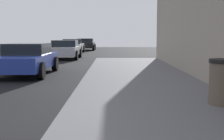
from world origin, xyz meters
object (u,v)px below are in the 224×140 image
Objects in this scene: car_blue at (28,59)px; car_white at (73,46)px; car_silver at (66,49)px; car_black at (86,44)px.

car_blue is 16.12m from car_white.
car_silver and car_black have the same top height.
car_black is at bearing -91.51° from car_blue.
car_white and car_black have the same top height.
car_black is (0.34, 13.20, 0.00)m from car_silver.
car_black is (0.70, 6.00, -0.00)m from car_white.
car_blue is at bearing 88.49° from car_black.
car_white is at bearing 83.34° from car_black.
car_silver and car_white have the same top height.
car_silver is at bearing 92.85° from car_white.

